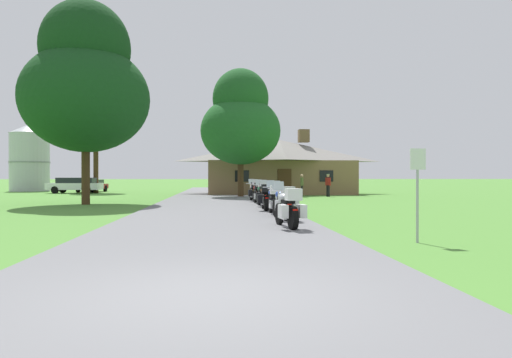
% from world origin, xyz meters
% --- Properties ---
extents(ground_plane, '(500.00, 500.00, 0.00)m').
position_xyz_m(ground_plane, '(0.00, 20.00, 0.00)').
color(ground_plane, '#4C8433').
extents(asphalt_driveway, '(6.40, 80.00, 0.06)m').
position_xyz_m(asphalt_driveway, '(0.00, 18.00, 0.03)').
color(asphalt_driveway, slate).
rests_on(asphalt_driveway, ground).
extents(motorcycle_silver_nearest_to_camera, '(0.89, 2.08, 1.30)m').
position_xyz_m(motorcycle_silver_nearest_to_camera, '(2.10, 7.39, 0.61)').
color(motorcycle_silver_nearest_to_camera, black).
rests_on(motorcycle_silver_nearest_to_camera, asphalt_driveway).
extents(motorcycle_blue_second_in_row, '(0.88, 2.08, 1.30)m').
position_xyz_m(motorcycle_blue_second_in_row, '(2.32, 9.91, 0.61)').
color(motorcycle_blue_second_in_row, black).
rests_on(motorcycle_blue_second_in_row, asphalt_driveway).
extents(motorcycle_blue_third_in_row, '(0.66, 2.08, 1.30)m').
position_xyz_m(motorcycle_blue_third_in_row, '(2.25, 12.15, 0.62)').
color(motorcycle_blue_third_in_row, black).
rests_on(motorcycle_blue_third_in_row, asphalt_driveway).
extents(motorcycle_orange_fourth_in_row, '(0.72, 2.08, 1.30)m').
position_xyz_m(motorcycle_orange_fourth_in_row, '(2.15, 14.48, 0.61)').
color(motorcycle_orange_fourth_in_row, black).
rests_on(motorcycle_orange_fourth_in_row, asphalt_driveway).
extents(motorcycle_green_fifth_in_row, '(0.81, 2.08, 1.30)m').
position_xyz_m(motorcycle_green_fifth_in_row, '(2.27, 17.20, 0.61)').
color(motorcycle_green_fifth_in_row, black).
rests_on(motorcycle_green_fifth_in_row, asphalt_driveway).
extents(motorcycle_red_sixth_in_row, '(0.66, 2.08, 1.30)m').
position_xyz_m(motorcycle_red_sixth_in_row, '(2.22, 19.53, 0.62)').
color(motorcycle_red_sixth_in_row, black).
rests_on(motorcycle_red_sixth_in_row, asphalt_driveway).
extents(motorcycle_white_farthest_in_row, '(0.80, 2.08, 1.30)m').
position_xyz_m(motorcycle_white_farthest_in_row, '(2.21, 21.95, 0.61)').
color(motorcycle_white_farthest_in_row, black).
rests_on(motorcycle_white_farthest_in_row, asphalt_driveway).
extents(stone_lodge, '(12.77, 7.39, 5.58)m').
position_xyz_m(stone_lodge, '(5.39, 35.19, 2.41)').
color(stone_lodge, brown).
rests_on(stone_lodge, ground).
extents(bystander_red_shirt_near_lodge, '(0.36, 0.50, 1.69)m').
position_xyz_m(bystander_red_shirt_near_lodge, '(8.31, 29.18, 0.95)').
color(bystander_red_shirt_near_lodge, black).
rests_on(bystander_red_shirt_near_lodge, ground).
extents(bystander_olive_shirt_beside_signpost, '(0.29, 0.54, 1.67)m').
position_xyz_m(bystander_olive_shirt_beside_signpost, '(6.21, 28.43, 0.93)').
color(bystander_olive_shirt_beside_signpost, black).
rests_on(bystander_olive_shirt_beside_signpost, ground).
extents(metal_signpost_roadside, '(0.36, 0.06, 2.14)m').
position_xyz_m(metal_signpost_roadside, '(4.65, 4.60, 1.35)').
color(metal_signpost_roadside, '#9EA0A5').
rests_on(metal_signpost_roadside, ground).
extents(tree_by_lodge_front, '(5.80, 5.80, 9.32)m').
position_xyz_m(tree_by_lodge_front, '(1.77, 28.79, 5.52)').
color(tree_by_lodge_front, '#422D19').
rests_on(tree_by_lodge_front, ground).
extents(tree_left_near, '(6.79, 6.79, 10.95)m').
position_xyz_m(tree_left_near, '(-6.96, 20.46, 6.51)').
color(tree_left_near, '#422D19').
rests_on(tree_left_near, ground).
extents(tree_left_far, '(4.58, 4.58, 9.39)m').
position_xyz_m(tree_left_far, '(-10.96, 38.69, 6.37)').
color(tree_left_far, '#422D19').
rests_on(tree_left_far, ground).
extents(metal_silo_distant, '(3.96, 3.96, 6.90)m').
position_xyz_m(metal_silo_distant, '(-19.18, 44.99, 3.46)').
color(metal_silo_distant, '#B2B7BC').
rests_on(metal_silo_distant, ground).
extents(parked_white_suv_far_left, '(4.73, 2.21, 1.40)m').
position_xyz_m(parked_white_suv_far_left, '(-12.61, 38.13, 0.78)').
color(parked_white_suv_far_left, silver).
rests_on(parked_white_suv_far_left, ground).
extents(parked_red_sedan_far_left, '(2.23, 4.36, 1.20)m').
position_xyz_m(parked_red_sedan_far_left, '(-12.01, 41.47, 0.64)').
color(parked_red_sedan_far_left, maroon).
rests_on(parked_red_sedan_far_left, ground).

